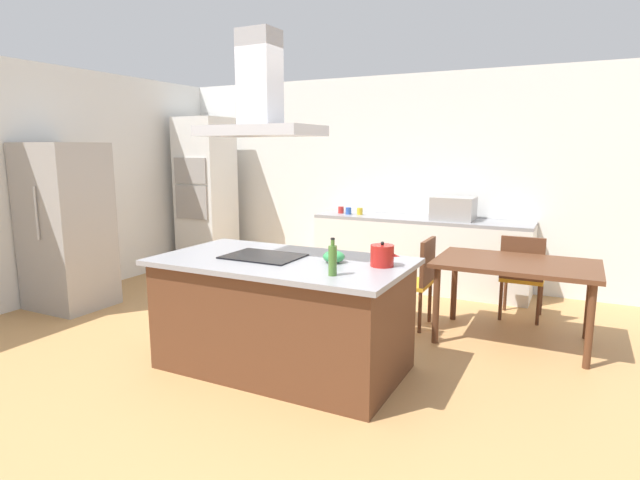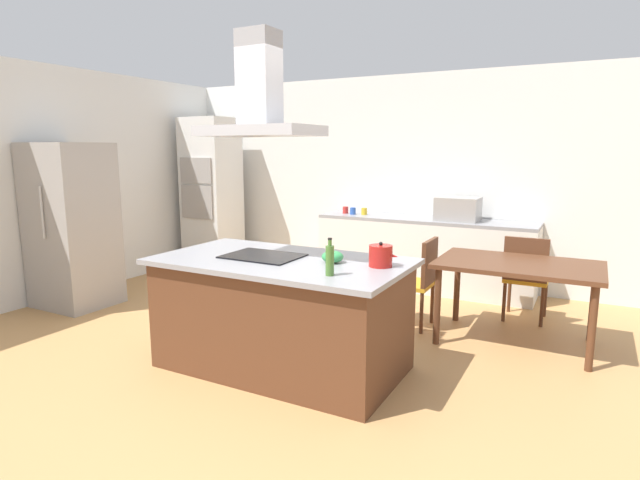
% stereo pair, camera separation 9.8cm
% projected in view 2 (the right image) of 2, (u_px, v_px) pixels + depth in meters
% --- Properties ---
extents(ground, '(16.00, 16.00, 0.00)m').
position_uv_depth(ground, '(357.00, 315.00, 5.51)').
color(ground, tan).
extents(wall_back, '(7.20, 0.10, 2.70)m').
position_uv_depth(wall_back, '(413.00, 180.00, 6.79)').
color(wall_back, white).
rests_on(wall_back, ground).
extents(wall_left, '(0.10, 8.80, 2.70)m').
position_uv_depth(wall_left, '(91.00, 181.00, 6.44)').
color(wall_left, white).
rests_on(wall_left, ground).
extents(kitchen_island, '(1.99, 1.10, 0.90)m').
position_uv_depth(kitchen_island, '(282.00, 313.00, 4.13)').
color(kitchen_island, '#59331E').
rests_on(kitchen_island, ground).
extents(cooktop, '(0.60, 0.44, 0.01)m').
position_uv_depth(cooktop, '(263.00, 256.00, 4.13)').
color(cooktop, black).
rests_on(cooktop, kitchen_island).
extents(tea_kettle, '(0.22, 0.17, 0.19)m').
position_uv_depth(tea_kettle, '(381.00, 256.00, 3.78)').
color(tea_kettle, '#B21E19').
rests_on(tea_kettle, kitchen_island).
extents(olive_oil_bottle, '(0.06, 0.06, 0.26)m').
position_uv_depth(olive_oil_bottle, '(330.00, 260.00, 3.50)').
color(olive_oil_bottle, '#47722D').
rests_on(olive_oil_bottle, kitchen_island).
extents(mixing_bowl, '(0.17, 0.17, 0.09)m').
position_uv_depth(mixing_bowl, '(333.00, 257.00, 3.91)').
color(mixing_bowl, '#33934C').
rests_on(mixing_bowl, kitchen_island).
extents(back_counter, '(2.68, 0.62, 0.90)m').
position_uv_depth(back_counter, '(424.00, 254.00, 6.49)').
color(back_counter, silver).
rests_on(back_counter, ground).
extents(countertop_microwave, '(0.50, 0.38, 0.28)m').
position_uv_depth(countertop_microwave, '(458.00, 209.00, 6.20)').
color(countertop_microwave, '#9E9993').
rests_on(countertop_microwave, back_counter).
extents(coffee_mug_red, '(0.08, 0.08, 0.09)m').
position_uv_depth(coffee_mug_red, '(345.00, 210.00, 6.89)').
color(coffee_mug_red, red).
rests_on(coffee_mug_red, back_counter).
extents(coffee_mug_blue, '(0.08, 0.08, 0.09)m').
position_uv_depth(coffee_mug_blue, '(353.00, 211.00, 6.79)').
color(coffee_mug_blue, '#2D56B2').
rests_on(coffee_mug_blue, back_counter).
extents(coffee_mug_yellow, '(0.08, 0.08, 0.09)m').
position_uv_depth(coffee_mug_yellow, '(364.00, 211.00, 6.75)').
color(coffee_mug_yellow, gold).
rests_on(coffee_mug_yellow, back_counter).
extents(wall_oven_stack, '(0.70, 0.66, 2.20)m').
position_uv_depth(wall_oven_stack, '(212.00, 193.00, 7.66)').
color(wall_oven_stack, silver).
rests_on(wall_oven_stack, ground).
extents(refrigerator, '(0.80, 0.73, 1.82)m').
position_uv_depth(refrigerator, '(72.00, 226.00, 5.73)').
color(refrigerator, '#9E9993').
rests_on(refrigerator, ground).
extents(dining_table, '(1.40, 0.90, 0.75)m').
position_uv_depth(dining_table, '(518.00, 272.00, 4.62)').
color(dining_table, '#59331E').
rests_on(dining_table, ground).
extents(chair_at_left_end, '(0.42, 0.42, 0.89)m').
position_uv_depth(chair_at_left_end, '(419.00, 277.00, 5.07)').
color(chair_at_left_end, gold).
rests_on(chair_at_left_end, ground).
extents(chair_facing_back_wall, '(0.42, 0.42, 0.89)m').
position_uv_depth(chair_facing_back_wall, '(526.00, 273.00, 5.22)').
color(chair_facing_back_wall, gold).
rests_on(chair_facing_back_wall, ground).
extents(range_hood, '(0.90, 0.55, 0.78)m').
position_uv_depth(range_hood, '(260.00, 103.00, 3.92)').
color(range_hood, '#ADADB2').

